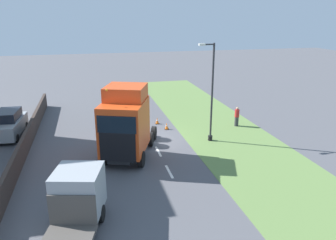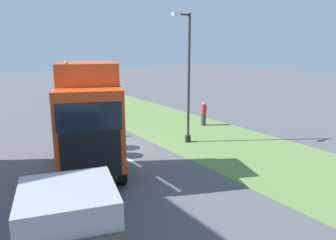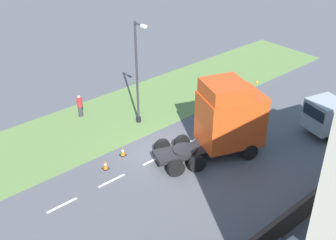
{
  "view_description": "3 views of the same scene",
  "coord_description": "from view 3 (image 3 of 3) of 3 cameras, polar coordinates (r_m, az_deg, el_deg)",
  "views": [
    {
      "loc": [
        4.38,
        23.35,
        9.25
      ],
      "look_at": [
        -1.37,
        -0.22,
        1.38
      ],
      "focal_mm": 35.0,
      "sensor_mm": 36.0,
      "label": 1
    },
    {
      "loc": [
        7.02,
        16.24,
        5.64
      ],
      "look_at": [
        -2.26,
        2.32,
        1.79
      ],
      "focal_mm": 35.0,
      "sensor_mm": 36.0,
      "label": 2
    },
    {
      "loc": [
        16.63,
        -14.05,
        15.22
      ],
      "look_at": [
        0.68,
        -0.18,
        2.94
      ],
      "focal_mm": 45.0,
      "sensor_mm": 36.0,
      "label": 3
    }
  ],
  "objects": [
    {
      "name": "boundary_wall",
      "position": [
        21.61,
        15.45,
        -13.49
      ],
      "size": [
        0.25,
        24.0,
        1.37
      ],
      "color": "#382D28",
      "rests_on": "ground"
    },
    {
      "name": "lorry_cab",
      "position": [
        25.79,
        7.98,
        0.2
      ],
      "size": [
        4.73,
        6.97,
        5.06
      ],
      "rotation": [
        0.0,
        0.0,
        -0.36
      ],
      "color": "black",
      "rests_on": "ground"
    },
    {
      "name": "flatbed_truck",
      "position": [
        30.03,
        21.09,
        0.53
      ],
      "size": [
        3.5,
        6.34,
        2.62
      ],
      "rotation": [
        0.0,
        0.0,
        2.89
      ],
      "color": "#999EA3",
      "rests_on": "ground"
    },
    {
      "name": "ground_plane",
      "position": [
        26.57,
        -0.67,
        -4.8
      ],
      "size": [
        120.0,
        120.0,
        0.0
      ],
      "primitive_type": "plane",
      "color": "#515156",
      "rests_on": "ground"
    },
    {
      "name": "traffic_cone_trailing",
      "position": [
        26.56,
        -6.16,
        -4.26
      ],
      "size": [
        0.36,
        0.36,
        0.58
      ],
      "color": "black",
      "rests_on": "ground"
    },
    {
      "name": "traffic_cone_lead",
      "position": [
        25.53,
        -8.48,
        -6.04
      ],
      "size": [
        0.36,
        0.36,
        0.58
      ],
      "color": "black",
      "rests_on": "ground"
    },
    {
      "name": "lane_markings",
      "position": [
        26.2,
        -1.84,
        -5.37
      ],
      "size": [
        0.16,
        14.6,
        0.0
      ],
      "color": "white",
      "rests_on": "ground"
    },
    {
      "name": "grass_verge",
      "position": [
        30.68,
        -7.95,
        0.11
      ],
      "size": [
        7.0,
        44.0,
        0.01
      ],
      "color": "#607F42",
      "rests_on": "ground"
    },
    {
      "name": "lamp_post",
      "position": [
        28.52,
        -4.13,
        5.56
      ],
      "size": [
        1.29,
        0.33,
        7.33
      ],
      "color": "black",
      "rests_on": "ground"
    },
    {
      "name": "pedestrian",
      "position": [
        31.03,
        -11.84,
        1.85
      ],
      "size": [
        0.39,
        0.39,
        1.71
      ],
      "color": "#333338",
      "rests_on": "ground"
    }
  ]
}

